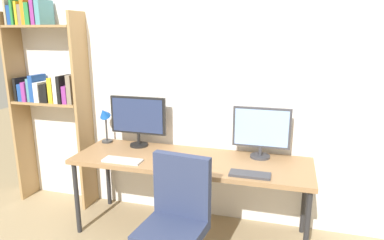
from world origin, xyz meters
TOP-DOWN VIEW (x-y plane):
  - wall_back at (0.00, 1.02)m, footprint 4.54×0.10m
  - desk at (0.00, 0.60)m, footprint 2.14×0.68m
  - bookshelf at (-1.64, 0.83)m, footprint 0.83×0.28m
  - office_chair at (0.08, -0.10)m, footprint 0.52×0.52m
  - monitor_left at (-0.60, 0.81)m, footprint 0.57×0.18m
  - monitor_right at (0.60, 0.81)m, footprint 0.51×0.18m
  - desk_lamp at (-0.97, 0.81)m, footprint 0.11×0.16m
  - keyboard_left at (-0.56, 0.37)m, footprint 0.35×0.13m
  - keyboard_right at (0.56, 0.37)m, footprint 0.33×0.13m
  - computer_mouse at (-0.08, 0.46)m, footprint 0.06×0.10m

SIDE VIEW (x-z plane):
  - office_chair at x=0.08m, z-range -0.09..0.90m
  - desk at x=0.00m, z-range 0.32..1.06m
  - keyboard_left at x=-0.56m, z-range 0.74..0.76m
  - keyboard_right at x=0.56m, z-range 0.74..0.76m
  - computer_mouse at x=-0.08m, z-range 0.74..0.77m
  - desk_lamp at x=-0.97m, z-range 0.80..1.19m
  - monitor_right at x=0.60m, z-range 0.76..1.23m
  - monitor_left at x=-0.60m, z-range 0.78..1.28m
  - wall_back at x=0.00m, z-range 0.00..2.60m
  - bookshelf at x=-1.64m, z-range 0.26..2.46m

